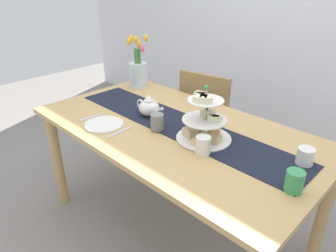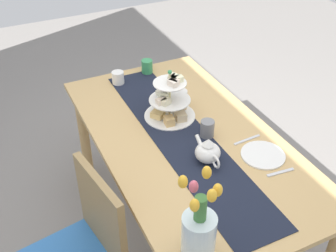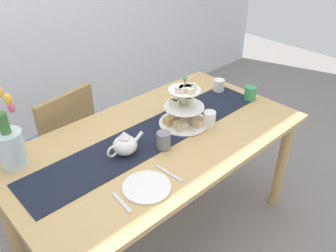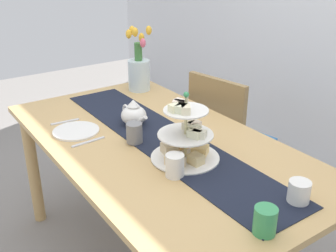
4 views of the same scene
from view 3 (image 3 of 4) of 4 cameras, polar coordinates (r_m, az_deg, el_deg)
ground_plane at (r=2.51m, az=-1.49°, el=-16.54°), size 8.00×8.00×0.00m
dining_table at (r=2.05m, az=-1.75°, el=-4.23°), size 1.73×0.94×0.77m
chair_left at (r=2.52m, az=-17.01°, el=-2.62°), size 0.48×0.48×0.91m
table_runner at (r=2.01m, az=-2.38°, el=-1.44°), size 1.58×0.30×0.00m
tiered_cake_stand at (r=2.06m, az=2.60°, el=2.69°), size 0.30×0.30×0.30m
teapot at (r=1.84m, az=-7.08°, el=-3.01°), size 0.24×0.13×0.14m
tulip_vase at (r=1.88m, az=-24.50°, el=-2.58°), size 0.15×0.15×0.41m
cream_jug at (r=2.50m, az=8.30°, el=6.60°), size 0.08×0.08×0.08m
dinner_plate_left at (r=1.66m, az=-3.51°, el=-9.92°), size 0.23×0.23×0.01m
fork_left at (r=1.60m, az=-7.57°, el=-12.31°), size 0.03×0.15×0.01m
knife_left at (r=1.73m, az=0.19°, el=-7.77°), size 0.02×0.17×0.01m
mug_grey at (r=1.87m, az=-0.73°, el=-2.34°), size 0.08×0.08×0.09m
mug_white_text at (r=2.08m, az=6.75°, el=1.15°), size 0.08×0.08×0.09m
mug_orange at (r=2.42m, az=13.29°, el=5.22°), size 0.08×0.08×0.09m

